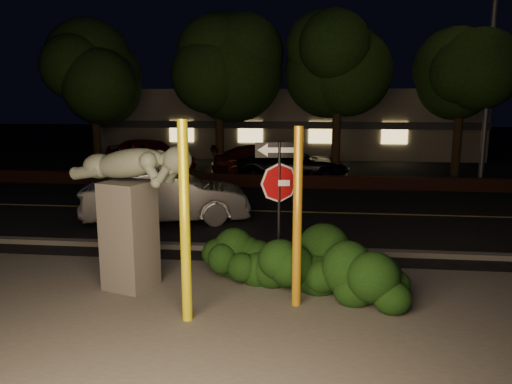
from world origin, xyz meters
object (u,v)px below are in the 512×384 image
at_px(parked_car_darkred, 267,161).
at_px(streetlight, 487,34).
at_px(yellow_pole_right, 297,219).
at_px(yellow_pole_left, 185,224).
at_px(sculpture, 130,201).
at_px(parked_car_red, 150,155).
at_px(signpost, 279,183).
at_px(parked_car_dark, 293,164).
at_px(silver_sedan, 167,196).

bearing_deg(parked_car_darkred, streetlight, -110.31).
relative_size(yellow_pole_right, parked_car_darkred, 0.62).
xyz_separation_m(yellow_pole_right, parked_car_darkred, (-1.77, 13.91, -0.82)).
bearing_deg(yellow_pole_left, sculpture, 137.12).
xyz_separation_m(streetlight, parked_car_red, (-14.21, 2.67, -5.05)).
height_order(yellow_pole_right, streetlight, streetlight).
height_order(streetlight, parked_car_darkred, streetlight).
distance_m(streetlight, parked_car_darkred, 10.03).
height_order(signpost, parked_car_red, signpost).
relative_size(yellow_pole_right, streetlight, 0.31).
bearing_deg(streetlight, parked_car_dark, 157.51).
bearing_deg(parked_car_dark, yellow_pole_right, -179.74).
xyz_separation_m(yellow_pole_left, parked_car_red, (-5.82, 15.74, -0.79)).
height_order(signpost, streetlight, streetlight).
distance_m(signpost, parked_car_darkred, 12.78).
distance_m(yellow_pole_left, sculpture, 1.85).
bearing_deg(parked_car_red, streetlight, -71.11).
relative_size(signpost, silver_sedan, 0.58).
height_order(yellow_pole_left, signpost, yellow_pole_left).
distance_m(yellow_pole_left, streetlight, 16.11).
distance_m(parked_car_red, parked_car_dark, 7.12).
relative_size(yellow_pole_left, yellow_pole_right, 1.04).
bearing_deg(parked_car_darkred, yellow_pole_right, 177.76).
height_order(sculpture, parked_car_darkred, sculpture).
bearing_deg(streetlight, parked_car_red, 155.38).
distance_m(yellow_pole_left, parked_car_dark, 14.24).
bearing_deg(yellow_pole_right, parked_car_darkred, 97.27).
xyz_separation_m(silver_sedan, parked_car_dark, (3.30, 7.91, -0.09)).
xyz_separation_m(sculpture, parked_car_darkred, (1.30, 13.43, -0.95)).
height_order(sculpture, silver_sedan, sculpture).
xyz_separation_m(yellow_pole_right, sculpture, (-3.08, 0.48, 0.13)).
xyz_separation_m(silver_sedan, parked_car_red, (-3.64, 9.49, 0.06)).
bearing_deg(parked_car_darkred, parked_car_dark, -123.54).
relative_size(silver_sedan, parked_car_dark, 0.96).
bearing_deg(parked_car_dark, parked_car_red, 74.87).
xyz_separation_m(signpost, sculpture, (-2.68, -0.78, -0.25)).
relative_size(signpost, sculpture, 0.99).
height_order(parked_car_darkred, parked_car_dark, parked_car_darkred).
relative_size(yellow_pole_left, signpost, 1.19).
bearing_deg(parked_car_red, parked_car_dark, -73.32).
height_order(parked_car_red, parked_car_dark, parked_car_red).
xyz_separation_m(signpost, parked_car_darkred, (-1.38, 12.65, -1.20)).
xyz_separation_m(signpost, parked_car_red, (-7.14, 13.71, -1.11)).
relative_size(sculpture, parked_car_red, 0.57).
bearing_deg(yellow_pole_left, parked_car_dark, 85.46).
xyz_separation_m(yellow_pole_right, parked_car_red, (-7.54, 14.96, -0.73)).
distance_m(sculpture, streetlight, 15.88).
relative_size(parked_car_red, parked_car_darkred, 0.96).
bearing_deg(parked_car_dark, streetlight, -100.79).
xyz_separation_m(streetlight, silver_sedan, (-10.57, -6.82, -5.10)).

